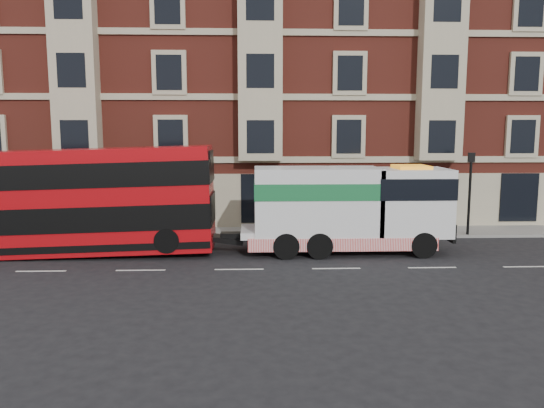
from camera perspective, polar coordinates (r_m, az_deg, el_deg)
The scene contains 8 objects.
ground at distance 21.88m, azimuth -3.56°, elevation -7.04°, with size 120.00×120.00×0.00m, color black.
sidewalk at distance 29.17m, azimuth -3.17°, elevation -3.10°, with size 90.00×3.00×0.15m, color slate.
victorian_terrace at distance 36.40m, azimuth -2.25°, elevation 14.88°, with size 45.00×12.00×20.40m.
lamp_post_west at distance 28.27m, azimuth -15.52°, elevation 1.60°, with size 0.35×0.15×4.35m.
lamp_post_east at distance 29.76m, azimuth 20.51°, elevation 1.69°, with size 0.35×0.15×4.35m.
double_decker_bus at distance 25.49m, azimuth -19.87°, elevation 0.47°, with size 11.88×2.73×4.81m.
tow_truck at distance 24.69m, azimuth 7.90°, elevation -0.40°, with size 9.52×2.81×3.97m.
pedestrian at distance 29.85m, azimuth -14.80°, elevation -1.45°, with size 0.56×0.37×1.55m, color #182530.
Camera 1 is at (0.60, -21.13, 5.63)m, focal length 35.00 mm.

